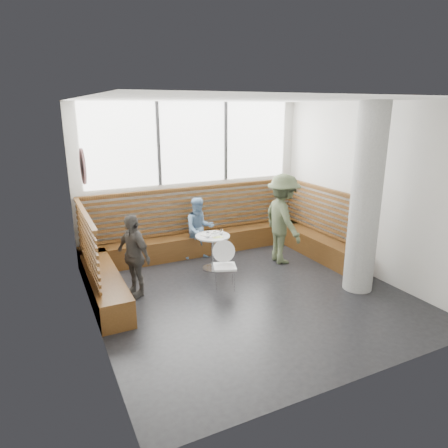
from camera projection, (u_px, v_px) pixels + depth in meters
name	position (u px, v px, depth m)	size (l,w,h in m)	color
room	(251.00, 204.00, 6.39)	(5.00, 5.00, 3.20)	silver
booth	(208.00, 242.00, 8.25)	(5.00, 2.50, 1.44)	#4B2E12
concrete_column	(366.00, 200.00, 6.64)	(0.50, 0.50, 3.20)	gray
wall_art	(83.00, 166.00, 5.50)	(0.50, 0.50, 0.03)	white
cafe_table	(213.00, 245.00, 7.80)	(0.67, 0.67, 0.69)	silver
cafe_chair	(223.00, 261.00, 7.00)	(0.40, 0.39, 0.84)	white
adult_man	(283.00, 219.00, 8.06)	(1.18, 0.68, 1.83)	#475136
child_back	(199.00, 229.00, 8.31)	(0.64, 0.50, 1.31)	#6A8FB8
child_left	(133.00, 255.00, 6.66)	(0.83, 0.35, 1.41)	#484541
plate_near	(206.00, 235.00, 7.78)	(0.21, 0.21, 0.02)	white
plate_far	(214.00, 232.00, 7.95)	(0.19, 0.19, 0.01)	white
glass_left	(208.00, 235.00, 7.60)	(0.07, 0.07, 0.11)	white
glass_mid	(215.00, 234.00, 7.66)	(0.06, 0.06, 0.10)	white
glass_right	(221.00, 232.00, 7.82)	(0.07, 0.07, 0.10)	white
menu_card	(218.00, 237.00, 7.64)	(0.18, 0.13, 0.00)	#A5C64C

